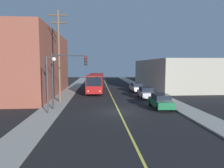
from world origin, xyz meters
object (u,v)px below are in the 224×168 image
parked_car_white (136,87)px  utility_pole_near (59,53)px  parked_car_silver (146,93)px  fire_hydrant (166,97)px  street_lamp_left (49,77)px  city_bus (96,82)px  traffic_signal_left_corner (67,70)px  parked_car_green (161,101)px

parked_car_white → utility_pole_near: (-11.90, -9.70, 5.55)m
parked_car_silver → fire_hydrant: parked_car_silver is taller
parked_car_white → street_lamp_left: (-11.70, -15.94, 2.90)m
city_bus → utility_pole_near: bearing=-113.9°
parked_car_silver → utility_pole_near: utility_pole_near is taller
fire_hydrant → street_lamp_left: bearing=-156.2°
city_bus → traffic_signal_left_corner: traffic_signal_left_corner is taller
fire_hydrant → parked_car_green: bearing=-116.7°
parked_car_silver → utility_pole_near: 13.40m
fire_hydrant → city_bus: bearing=131.6°
city_bus → parked_car_silver: 10.58m
parked_car_green → utility_pole_near: (-11.85, 4.25, 5.55)m
parked_car_green → street_lamp_left: street_lamp_left is taller
parked_car_silver → parked_car_white: bearing=89.9°
street_lamp_left → fire_hydrant: bearing=23.8°
parked_car_silver → city_bus: bearing=134.1°
parked_car_silver → utility_pole_near: size_ratio=0.39×
utility_pole_near → parked_car_white: bearing=39.2°
city_bus → utility_pole_near: 12.14m
city_bus → parked_car_silver: city_bus is taller
parked_car_white → utility_pole_near: utility_pole_near is taller
city_bus → fire_hydrant: 14.08m
parked_car_white → street_lamp_left: size_ratio=0.81×
parked_car_white → utility_pole_near: bearing=-140.8°
parked_car_white → traffic_signal_left_corner: (-10.29, -14.10, 3.46)m
parked_car_green → city_bus: bearing=116.6°
fire_hydrant → parked_car_silver: bearing=124.1°
parked_car_green → fire_hydrant: parked_car_green is taller
parked_car_green → parked_car_silver: 6.96m
parked_car_white → traffic_signal_left_corner: 17.79m
parked_car_silver → parked_car_white: 6.99m
utility_pole_near → traffic_signal_left_corner: utility_pole_near is taller
street_lamp_left → parked_car_silver: bearing=37.4°
parked_car_green → traffic_signal_left_corner: size_ratio=0.74×
utility_pole_near → city_bus: bearing=66.1°
parked_car_white → traffic_signal_left_corner: size_ratio=0.74×
parked_car_white → utility_pole_near: size_ratio=0.39×
utility_pole_near → traffic_signal_left_corner: size_ratio=1.91×
parked_car_green → parked_car_white: 13.95m
city_bus → parked_car_green: 16.28m
parked_car_silver → street_lamp_left: 15.01m
traffic_signal_left_corner → parked_car_green: bearing=0.8°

